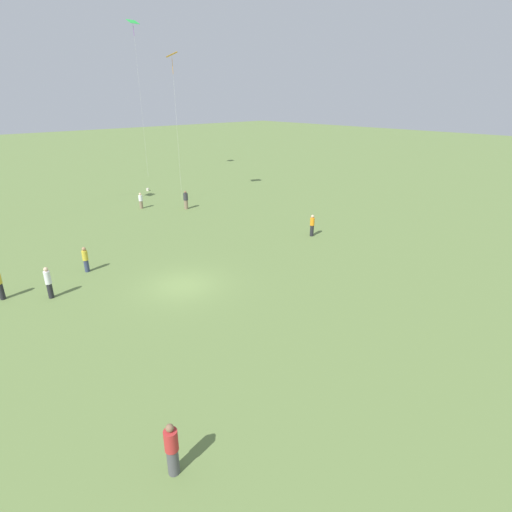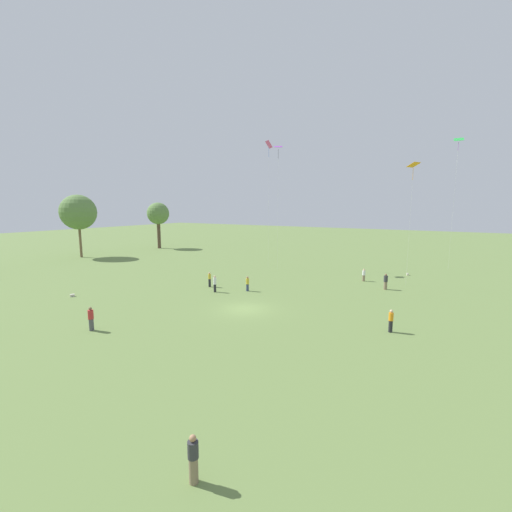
# 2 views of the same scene
# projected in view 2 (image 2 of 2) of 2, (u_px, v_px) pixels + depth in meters

# --- Properties ---
(ground_plane) EXTENTS (240.00, 240.00, 0.00)m
(ground_plane) POSITION_uv_depth(u_px,v_px,m) (245.00, 309.00, 31.57)
(ground_plane) COLOR olive
(tree_2) EXTENTS (6.35, 6.35, 11.48)m
(tree_2) POSITION_uv_depth(u_px,v_px,m) (78.00, 212.00, 62.25)
(tree_2) COLOR brown
(tree_2) RESTS_ON ground_plane
(tree_3) EXTENTS (4.82, 4.82, 10.19)m
(tree_3) POSITION_uv_depth(u_px,v_px,m) (158.00, 214.00, 75.83)
(tree_3) COLOR brown
(tree_3) RESTS_ON ground_plane
(person_0) EXTENTS (0.45, 0.45, 1.75)m
(person_0) POSITION_uv_depth(u_px,v_px,m) (210.00, 279.00, 40.09)
(person_0) COLOR #232328
(person_0) RESTS_ON ground_plane
(person_1) EXTENTS (0.58, 0.58, 1.85)m
(person_1) POSITION_uv_depth(u_px,v_px,m) (91.00, 319.00, 26.01)
(person_1) COLOR #4C4C51
(person_1) RESTS_ON ground_plane
(person_2) EXTENTS (0.49, 0.49, 1.67)m
(person_2) POSITION_uv_depth(u_px,v_px,m) (247.00, 284.00, 38.13)
(person_2) COLOR #333D5B
(person_2) RESTS_ON ground_plane
(person_3) EXTENTS (0.40, 0.40, 1.75)m
(person_3) POSITION_uv_depth(u_px,v_px,m) (391.00, 321.00, 25.68)
(person_3) COLOR #232328
(person_3) RESTS_ON ground_plane
(person_4) EXTENTS (0.53, 0.53, 1.82)m
(person_4) POSITION_uv_depth(u_px,v_px,m) (386.00, 282.00, 38.83)
(person_4) COLOR #847056
(person_4) RESTS_ON ground_plane
(person_5) EXTENTS (0.41, 0.41, 1.79)m
(person_5) POSITION_uv_depth(u_px,v_px,m) (193.00, 459.00, 11.64)
(person_5) COLOR #847056
(person_5) RESTS_ON ground_plane
(person_7) EXTENTS (0.55, 0.55, 1.57)m
(person_7) POSITION_uv_depth(u_px,v_px,m) (364.00, 275.00, 43.17)
(person_7) COLOR #847056
(person_7) RESTS_ON ground_plane
(person_9) EXTENTS (0.47, 0.47, 1.85)m
(person_9) POSITION_uv_depth(u_px,v_px,m) (215.00, 284.00, 37.66)
(person_9) COLOR #232328
(person_9) RESTS_ON ground_plane
(kite_0) EXTENTS (1.56, 1.53, 14.33)m
(kite_0) POSITION_uv_depth(u_px,v_px,m) (413.00, 169.00, 39.06)
(kite_0) COLOR orange
(kite_0) RESTS_ON ground_plane
(kite_1) EXTENTS (1.33, 1.43, 19.13)m
(kite_1) POSITION_uv_depth(u_px,v_px,m) (269.00, 149.00, 51.60)
(kite_1) COLOR #E54C99
(kite_1) RESTS_ON ground_plane
(kite_2) EXTENTS (1.49, 1.51, 17.96)m
(kite_2) POSITION_uv_depth(u_px,v_px,m) (278.00, 152.00, 48.75)
(kite_2) COLOR purple
(kite_2) RESTS_ON ground_plane
(kite_3) EXTENTS (1.22, 1.33, 19.17)m
(kite_3) POSITION_uv_depth(u_px,v_px,m) (458.00, 144.00, 49.06)
(kite_3) COLOR green
(kite_3) RESTS_ON ground_plane
(picnic_bag_0) EXTENTS (0.35, 0.32, 0.32)m
(picnic_bag_0) POSITION_uv_depth(u_px,v_px,m) (408.00, 274.00, 46.81)
(picnic_bag_0) COLOR beige
(picnic_bag_0) RESTS_ON ground_plane
(picnic_bag_1) EXTENTS (0.51, 0.44, 0.25)m
(picnic_bag_1) POSITION_uv_depth(u_px,v_px,m) (72.00, 295.00, 35.90)
(picnic_bag_1) COLOR beige
(picnic_bag_1) RESTS_ON ground_plane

